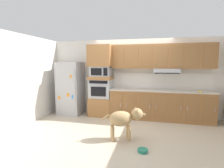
% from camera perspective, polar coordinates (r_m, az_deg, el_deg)
% --- Properties ---
extents(ground_plane, '(9.60, 9.60, 0.00)m').
position_cam_1_polar(ground_plane, '(5.05, 4.96, -13.17)').
color(ground_plane, beige).
extents(back_kitchen_wall, '(6.20, 0.12, 2.50)m').
position_cam_1_polar(back_kitchen_wall, '(5.87, 6.69, 2.12)').
color(back_kitchen_wall, silver).
rests_on(back_kitchen_wall, ground).
extents(side_panel_left, '(0.12, 7.10, 2.50)m').
position_cam_1_polar(side_panel_left, '(5.87, -23.06, 1.63)').
color(side_panel_left, silver).
rests_on(side_panel_left, ground).
extents(refrigerator, '(0.76, 0.73, 1.76)m').
position_cam_1_polar(refrigerator, '(6.09, -13.38, -1.35)').
color(refrigerator, '#ADADB2').
rests_on(refrigerator, ground).
extents(oven_base_cabinet, '(0.74, 0.62, 0.60)m').
position_cam_1_polar(oven_base_cabinet, '(5.87, -3.55, -7.25)').
color(oven_base_cabinet, '#996638').
rests_on(oven_base_cabinet, ground).
extents(built_in_oven, '(0.70, 0.62, 0.60)m').
position_cam_1_polar(built_in_oven, '(5.76, -3.60, -1.44)').
color(built_in_oven, '#A8AAAF').
rests_on(built_in_oven, oven_base_cabinet).
extents(appliance_mid_shelf, '(0.74, 0.62, 0.10)m').
position_cam_1_polar(appliance_mid_shelf, '(5.72, -3.62, 2.03)').
color(appliance_mid_shelf, '#996638').
rests_on(appliance_mid_shelf, built_in_oven).
extents(microwave, '(0.64, 0.54, 0.32)m').
position_cam_1_polar(microwave, '(5.70, -3.64, 4.13)').
color(microwave, '#A8AAAF').
rests_on(microwave, appliance_mid_shelf).
extents(appliance_upper_cabinet, '(0.74, 0.62, 0.68)m').
position_cam_1_polar(appliance_upper_cabinet, '(5.71, -3.67, 9.16)').
color(appliance_upper_cabinet, '#996638').
rests_on(appliance_upper_cabinet, microwave).
extents(lower_cabinet_run, '(3.04, 0.63, 0.88)m').
position_cam_1_polar(lower_cabinet_run, '(5.60, 15.39, -6.70)').
color(lower_cabinet_run, '#996638').
rests_on(lower_cabinet_run, ground).
extents(countertop_slab, '(3.08, 0.64, 0.04)m').
position_cam_1_polar(countertop_slab, '(5.51, 15.53, -2.03)').
color(countertop_slab, '#BCB2A3').
rests_on(countertop_slab, lower_cabinet_run).
extents(backsplash_panel, '(3.08, 0.02, 0.50)m').
position_cam_1_polar(backsplash_panel, '(5.77, 15.52, 1.04)').
color(backsplash_panel, silver).
rests_on(backsplash_panel, countertop_slab).
extents(upper_cabinet_with_hood, '(3.04, 0.48, 0.88)m').
position_cam_1_polar(upper_cabinet_with_hood, '(5.58, 15.91, 8.39)').
color(upper_cabinet_with_hood, '#996638').
rests_on(upper_cabinet_with_hood, backsplash_panel).
extents(screwdriver, '(0.16, 0.17, 0.03)m').
position_cam_1_polar(screwdriver, '(5.49, 26.83, -2.19)').
color(screwdriver, yellow).
rests_on(screwdriver, countertop_slab).
extents(dog, '(0.99, 0.49, 0.74)m').
position_cam_1_polar(dog, '(4.00, 4.13, -11.16)').
color(dog, tan).
rests_on(dog, ground).
extents(dog_food_bowl, '(0.20, 0.20, 0.06)m').
position_cam_1_polar(dog_food_bowl, '(3.68, 10.02, -20.59)').
color(dog_food_bowl, '#267F66').
rests_on(dog_food_bowl, ground).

